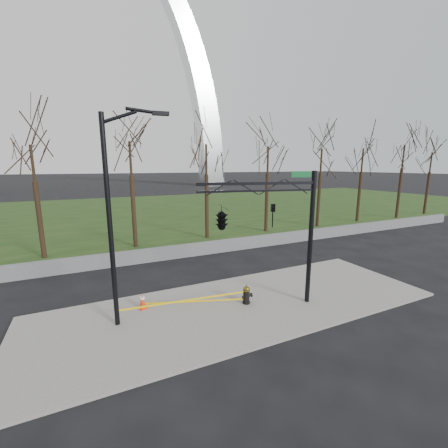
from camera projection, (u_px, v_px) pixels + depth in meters
name	position (u px, v px, depth m)	size (l,w,h in m)	color
ground	(241.00, 306.00, 13.04)	(500.00, 500.00, 0.00)	black
sidewalk	(241.00, 305.00, 13.03)	(18.00, 6.00, 0.10)	slate
grass_strip	(136.00, 212.00, 39.64)	(120.00, 40.00, 0.06)	#183613
guardrail	(186.00, 251.00, 20.04)	(60.00, 0.30, 0.90)	#59595B
gateway_arch	(101.00, 59.00, 73.16)	(66.00, 6.00, 65.00)	silver
tree_row	(240.00, 183.00, 25.41)	(58.69, 4.00, 9.36)	black
fire_hydrant	(247.00, 295.00, 13.06)	(0.53, 0.35, 0.86)	black
traffic_cone	(142.00, 301.00, 12.60)	(0.47, 0.47, 0.69)	#FF340D
street_light	(115.00, 208.00, 10.57)	(2.39, 0.44, 8.21)	black
traffic_signal_mast	(240.00, 217.00, 11.83)	(5.00, 2.54, 6.00)	black
caution_tape	(190.00, 301.00, 12.48)	(5.44, 1.51, 0.44)	yellow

